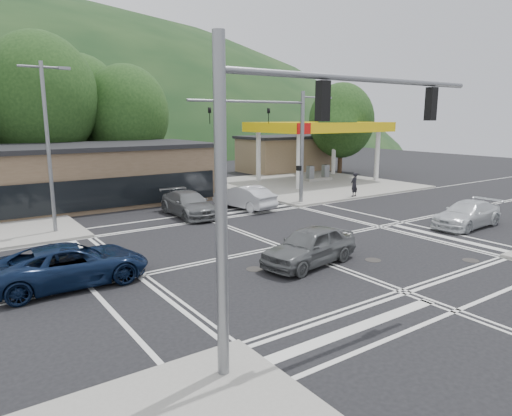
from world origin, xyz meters
TOP-DOWN VIEW (x-y plane):
  - ground at (0.00, 0.00)m, footprint 120.00×120.00m
  - sidewalk_ne at (15.00, 15.00)m, footprint 16.00×16.00m
  - gas_station_canopy at (16.99, 15.99)m, footprint 12.32×8.34m
  - convenience_store at (20.00, 25.00)m, footprint 10.00×6.00m
  - commercial_row at (-8.00, 17.00)m, footprint 24.00×8.00m
  - hill_north at (0.00, 90.00)m, footprint 252.00×126.00m
  - tree_n_b at (-6.00, 24.00)m, footprint 9.00×9.00m
  - tree_n_c at (1.00, 24.00)m, footprint 7.60×7.60m
  - tree_n_e at (-2.00, 28.00)m, footprint 8.40×8.40m
  - tree_ne at (24.00, 20.00)m, footprint 7.20×7.20m
  - streetlight_nw at (-8.44, 9.00)m, footprint 2.50×0.25m
  - signal_mast_ne at (6.95, 8.20)m, footprint 11.65×0.30m
  - signal_mast_sw at (-6.39, -8.20)m, footprint 9.14×0.28m
  - car_blue_west at (-9.62, 0.50)m, footprint 5.68×2.70m
  - car_grey_center at (-0.70, -2.80)m, footprint 5.02×2.69m
  - car_silver_east at (11.32, -2.82)m, footprint 5.13×2.27m
  - car_queue_a at (3.76, 9.02)m, footprint 2.46×5.10m
  - car_queue_b at (5.13, 16.56)m, footprint 1.72×4.09m
  - car_northbound at (-0.50, 9.00)m, footprint 2.35×5.42m
  - pedestrian at (13.00, 7.50)m, footprint 0.75×0.57m

SIDE VIEW (x-z plane):
  - ground at x=0.00m, z-range 0.00..0.00m
  - hill_north at x=0.00m, z-range -70.00..70.00m
  - sidewalk_ne at x=15.00m, z-range 0.00..0.15m
  - car_queue_b at x=5.13m, z-range 0.00..1.38m
  - car_silver_east at x=11.32m, z-range 0.00..1.46m
  - car_northbound at x=-0.50m, z-range 0.00..1.55m
  - car_blue_west at x=-9.62m, z-range 0.00..1.56m
  - car_queue_a at x=3.76m, z-range 0.00..1.61m
  - car_grey_center at x=-0.70m, z-range 0.00..1.62m
  - pedestrian at x=13.00m, z-range 0.15..2.01m
  - convenience_store at x=20.00m, z-range 0.00..3.80m
  - commercial_row at x=-8.00m, z-range 0.00..4.00m
  - gas_station_canopy at x=16.99m, z-range 2.17..7.92m
  - streetlight_nw at x=-8.44m, z-range 0.55..9.55m
  - signal_mast_ne at x=6.95m, z-range 1.07..9.07m
  - signal_mast_sw at x=-6.39m, z-range 1.12..9.12m
  - tree_ne at x=24.00m, z-range 0.85..10.84m
  - tree_n_c at x=1.00m, z-range 1.06..11.93m
  - tree_n_e at x=-2.00m, z-range 1.15..13.13m
  - tree_n_b at x=-6.00m, z-range 1.30..14.28m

